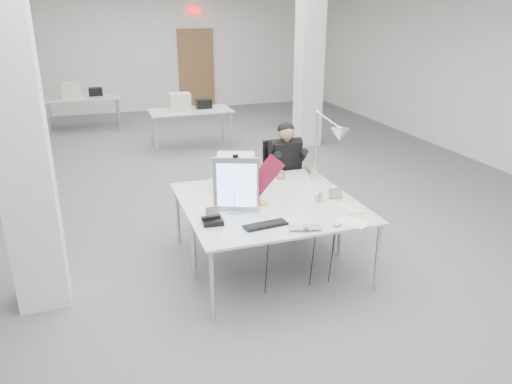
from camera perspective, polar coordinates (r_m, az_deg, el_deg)
room_shell at (r=7.08m, az=-4.40°, el=12.35°), size 10.04×14.04×3.24m
desk_main at (r=4.91m, az=3.30°, el=-3.07°), size 1.80×0.90×0.02m
desk_second at (r=5.69m, az=-0.08°, el=0.39°), size 1.80×0.90×0.02m
bg_desk_a at (r=10.04m, az=-7.53°, el=9.20°), size 1.60×0.80×0.02m
bg_desk_b at (r=12.02m, az=-19.24°, el=10.14°), size 1.60×0.80×0.02m
filing_cabinet at (r=13.59m, az=-26.48°, el=9.64°), size 0.45×0.55×1.20m
office_chair at (r=6.54m, az=3.17°, el=0.59°), size 0.49×0.49×0.94m
seated_person at (r=6.36m, az=3.42°, el=4.07°), size 0.52×0.63×0.90m
monitor at (r=4.96m, az=-2.31°, el=0.84°), size 0.44×0.21×0.56m
pennant at (r=4.99m, az=0.85°, el=1.67°), size 0.45×0.06×0.48m
keyboard at (r=4.71m, az=1.09°, el=-3.79°), size 0.44×0.18×0.02m
laptop at (r=4.63m, az=5.74°, el=-4.36°), size 0.34×0.26×0.02m
mouse at (r=4.77m, az=9.23°, el=-3.70°), size 0.09×0.07×0.03m
bankers_lamp at (r=5.17m, az=0.39°, el=0.35°), size 0.32×0.21×0.33m
desk_phone at (r=4.77m, az=-4.96°, el=-3.36°), size 0.20×0.18×0.05m
picture_frame_left at (r=4.91m, az=-4.98°, el=-2.30°), size 0.14×0.04×0.11m
picture_frame_right at (r=5.42m, az=9.05°, el=-0.15°), size 0.15×0.06×0.12m
desk_clock at (r=5.33m, az=7.23°, el=-0.50°), size 0.11×0.07×0.10m
paper_stack_a at (r=4.88m, az=10.95°, el=-3.41°), size 0.33×0.35×0.01m
paper_stack_b at (r=5.19m, az=11.13°, el=-1.91°), size 0.22×0.26×0.01m
paper_stack_c at (r=5.25m, az=10.35°, el=-1.56°), size 0.23×0.22×0.01m
beige_monitor at (r=5.56m, az=-2.33°, el=2.18°), size 0.52×0.51×0.40m
architect_lamp at (r=5.69m, az=7.98°, el=4.65°), size 0.39×0.67×0.82m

